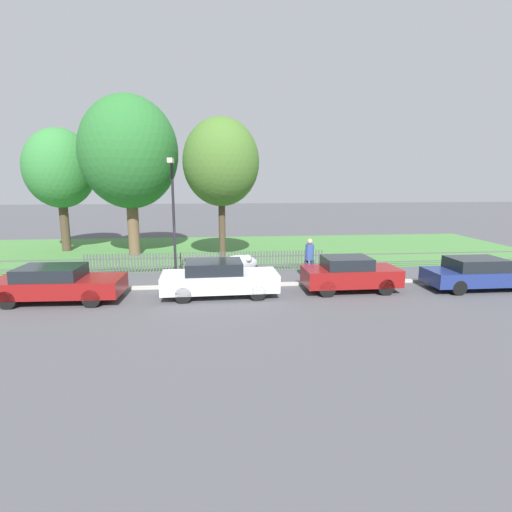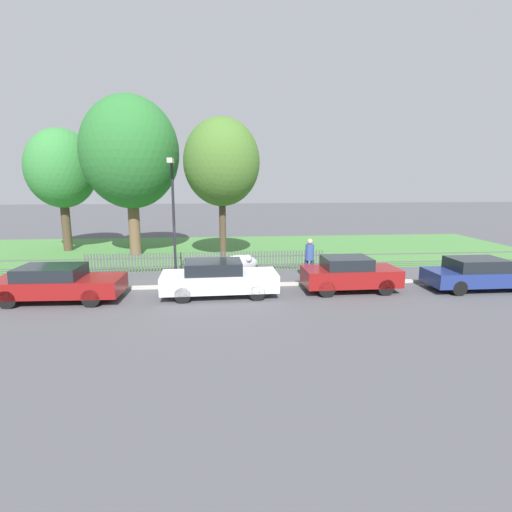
{
  "view_description": "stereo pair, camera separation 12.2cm",
  "coord_description": "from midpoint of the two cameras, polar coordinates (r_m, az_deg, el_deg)",
  "views": [
    {
      "loc": [
        0.49,
        -16.05,
        4.4
      ],
      "look_at": [
        2.22,
        1.1,
        1.1
      ],
      "focal_mm": 28.0,
      "sensor_mm": 36.0,
      "label": 1
    },
    {
      "loc": [
        0.61,
        -16.06,
        4.4
      ],
      "look_at": [
        2.22,
        1.1,
        1.1
      ],
      "focal_mm": 28.0,
      "sensor_mm": 36.0,
      "label": 2
    }
  ],
  "objects": [
    {
      "name": "ground_plane",
      "position": [
        16.66,
        -7.49,
        -4.57
      ],
      "size": [
        120.0,
        120.0,
        0.0
      ],
      "primitive_type": "plane",
      "color": "#4C4C51"
    },
    {
      "name": "kerb_stone",
      "position": [
        16.74,
        -7.48,
        -4.28
      ],
      "size": [
        40.06,
        0.2,
        0.12
      ],
      "primitive_type": "cube",
      "color": "#B2ADA3",
      "rests_on": "ground"
    },
    {
      "name": "grass_strip",
      "position": [
        25.47,
        -6.93,
        0.83
      ],
      "size": [
        40.06,
        11.79,
        0.01
      ],
      "primitive_type": "cube",
      "color": "#477F3D",
      "rests_on": "ground"
    },
    {
      "name": "park_fence",
      "position": [
        19.61,
        -7.27,
        -0.8
      ],
      "size": [
        40.06,
        0.05,
        0.95
      ],
      "color": "#4C4C51",
      "rests_on": "ground"
    },
    {
      "name": "parked_car_silver_hatchback",
      "position": [
        16.32,
        -26.79,
        -3.5
      ],
      "size": [
        4.65,
        1.95,
        1.32
      ],
      "rotation": [
        0.0,
        0.0,
        -0.04
      ],
      "color": "maroon",
      "rests_on": "ground"
    },
    {
      "name": "parked_car_black_saloon",
      "position": [
        15.33,
        -5.58,
        -3.17
      ],
      "size": [
        4.43,
        1.8,
        1.38
      ],
      "rotation": [
        0.0,
        0.0,
        0.02
      ],
      "color": "silver",
      "rests_on": "ground"
    },
    {
      "name": "parked_car_navy_estate",
      "position": [
        16.35,
        13.04,
        -2.45
      ],
      "size": [
        3.77,
        1.68,
        1.4
      ],
      "rotation": [
        0.0,
        0.0,
        0.01
      ],
      "color": "maroon",
      "rests_on": "ground"
    },
    {
      "name": "parked_car_red_compact",
      "position": [
        18.54,
        29.03,
        -2.17
      ],
      "size": [
        4.32,
        1.69,
        1.3
      ],
      "rotation": [
        0.0,
        0.0,
        0.0
      ],
      "color": "navy",
      "rests_on": "ground"
    },
    {
      "name": "covered_motorcycle",
      "position": [
        18.27,
        -2.47,
        -1.08
      ],
      "size": [
        1.86,
        0.76,
        1.03
      ],
      "rotation": [
        0.0,
        0.0,
        0.08
      ],
      "color": "black",
      "rests_on": "ground"
    },
    {
      "name": "tree_nearest_kerb",
      "position": [
        27.49,
        -26.36,
        11.08
      ],
      "size": [
        4.16,
        4.16,
        7.47
      ],
      "color": "#473828",
      "rests_on": "ground"
    },
    {
      "name": "tree_behind_motorcycle",
      "position": [
        24.38,
        -17.82,
        13.83
      ],
      "size": [
        5.49,
        5.49,
        9.08
      ],
      "color": "brown",
      "rests_on": "ground"
    },
    {
      "name": "tree_mid_park",
      "position": [
        21.67,
        -5.18,
        13.16
      ],
      "size": [
        4.02,
        4.02,
        7.63
      ],
      "color": "#473828",
      "rests_on": "ground"
    },
    {
      "name": "pedestrian_near_fence",
      "position": [
        17.81,
        7.46,
        -0.1
      ],
      "size": [
        0.49,
        0.49,
        1.85
      ],
      "rotation": [
        0.0,
        0.0,
        2.77
      ],
      "color": "#2D3351",
      "rests_on": "ground"
    },
    {
      "name": "street_lamp",
      "position": [
        16.78,
        -11.98,
        6.97
      ],
      "size": [
        0.2,
        0.79,
        5.24
      ],
      "color": "black",
      "rests_on": "ground"
    }
  ]
}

